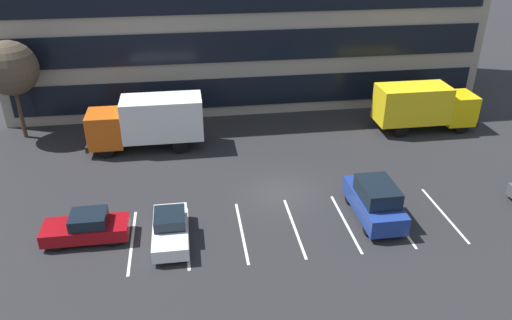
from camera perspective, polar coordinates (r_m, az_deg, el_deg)
name	(u,v)px	position (r m, az deg, el deg)	size (l,w,h in m)	color
ground_plane	(282,193)	(29.44, 2.96, -3.78)	(120.00, 120.00, 0.00)	#262628
lot_markings	(294,227)	(26.55, 4.43, -7.68)	(16.94, 5.40, 0.01)	silver
box_truck_orange	(148,121)	(34.66, -12.28, 4.41)	(7.83, 2.59, 3.63)	#D85914
box_truck_yellow_all	(424,105)	(38.82, 18.67, 5.95)	(7.48, 2.48, 3.47)	yellow
sedan_white	(170,228)	(25.54, -9.79, -7.74)	(1.74, 4.15, 1.49)	white
suv_navy	(375,201)	(27.45, 13.48, -4.56)	(2.02, 4.78, 2.16)	navy
sedan_maroon	(87,227)	(26.63, -18.84, -7.32)	(4.22, 1.77, 1.51)	maroon
bare_tree	(10,68)	(38.41, -26.35, 9.39)	(3.76, 3.76, 7.04)	#473323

